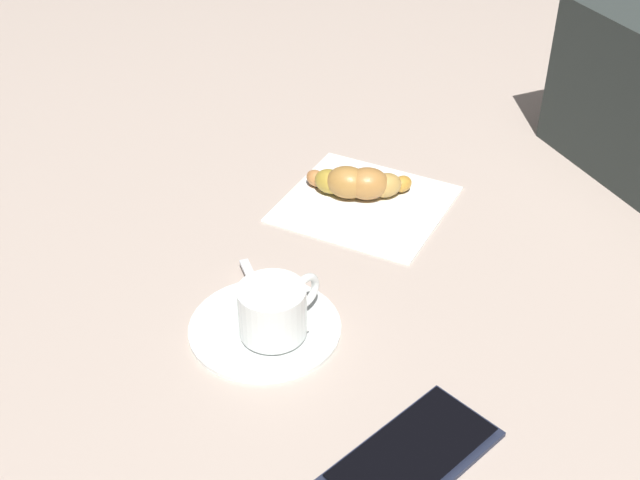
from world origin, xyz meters
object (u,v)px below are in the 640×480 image
object	(u,v)px
espresso_cup	(274,309)
napkin	(365,203)
saucer	(265,326)
cell_phone	(412,455)
teaspoon	(268,311)
sugar_packet	(286,308)
croissant	(358,183)

from	to	relation	value
espresso_cup	napkin	bearing A→B (deg)	178.36
saucer	cell_phone	distance (m)	0.20
teaspoon	sugar_packet	size ratio (longest dim) A/B	1.49
espresso_cup	cell_phone	size ratio (longest dim) A/B	0.52
saucer	espresso_cup	distance (m)	0.03
espresso_cup	sugar_packet	bearing A→B (deg)	-178.29
napkin	croissant	size ratio (longest dim) A/B	1.38
croissant	napkin	bearing A→B (deg)	52.94
saucer	espresso_cup	world-z (taller)	espresso_cup
saucer	teaspoon	bearing A→B (deg)	-169.26
teaspoon	sugar_packet	distance (m)	0.02
espresso_cup	sugar_packet	size ratio (longest dim) A/B	1.20
napkin	cell_phone	size ratio (longest dim) A/B	1.09
teaspoon	sugar_packet	bearing A→B (deg)	126.16
teaspoon	cell_phone	bearing A→B (deg)	57.52
espresso_cup	croissant	distance (m)	0.25
espresso_cup	sugar_packet	xyz separation A→B (m)	(-0.03, -0.00, -0.02)
saucer	cell_phone	world-z (taller)	cell_phone
sugar_packet	teaspoon	bearing A→B (deg)	81.62
saucer	espresso_cup	bearing A→B (deg)	63.55
teaspoon	cell_phone	world-z (taller)	teaspoon
teaspoon	saucer	bearing A→B (deg)	10.74
croissant	espresso_cup	bearing A→B (deg)	1.39
saucer	napkin	distance (m)	0.23
napkin	saucer	bearing A→B (deg)	-4.81
saucer	cell_phone	bearing A→B (deg)	60.21
sugar_packet	croissant	size ratio (longest dim) A/B	0.55
sugar_packet	napkin	xyz separation A→B (m)	(-0.21, 0.01, -0.01)
saucer	croissant	world-z (taller)	croissant
saucer	teaspoon	distance (m)	0.01
espresso_cup	napkin	world-z (taller)	espresso_cup
sugar_packet	napkin	distance (m)	0.21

